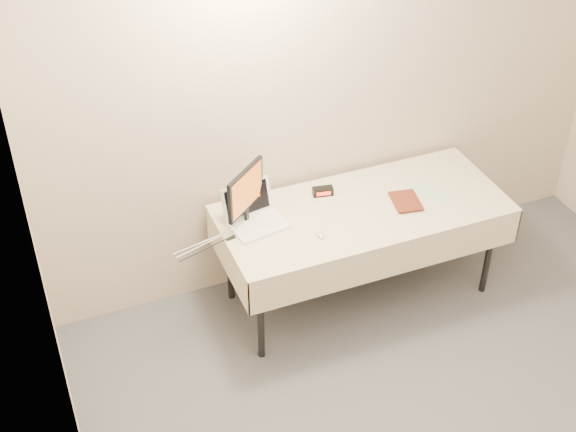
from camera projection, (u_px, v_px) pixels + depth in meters
name	position (u px, v px, depth m)	size (l,w,h in m)	color
back_wall	(337.00, 91.00, 5.09)	(4.00, 0.10, 2.70)	beige
table	(363.00, 215.00, 5.15)	(1.86, 0.81, 0.74)	black
laptop	(254.00, 215.00, 4.96)	(0.38, 0.35, 0.23)	white
monitor	(246.00, 192.00, 4.86)	(0.31, 0.26, 0.39)	black
book	(394.00, 190.00, 5.08)	(0.17, 0.02, 0.23)	maroon
alarm_clock	(323.00, 191.00, 5.21)	(0.14, 0.08, 0.06)	black
clicker	(320.00, 234.00, 4.88)	(0.05, 0.09, 0.02)	silver
paper_form	(427.00, 192.00, 5.26)	(0.12, 0.30, 0.00)	#B0D7AB
usb_dongle	(231.00, 238.00, 4.85)	(0.06, 0.02, 0.01)	black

